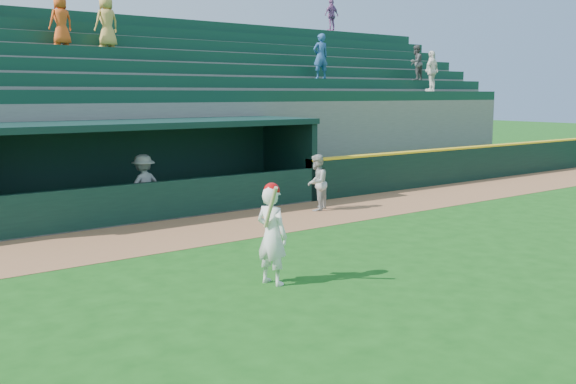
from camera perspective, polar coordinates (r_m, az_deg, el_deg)
name	(u,v)px	position (r m, az deg, el deg)	size (l,w,h in m)	color
ground	(343,276)	(11.39, 4.89, -7.46)	(120.00, 120.00, 0.00)	#154C13
warning_track	(204,229)	(15.27, -7.48, -3.30)	(40.00, 3.00, 0.01)	#935E3A
field_wall_right	(472,164)	(24.60, 16.07, 2.39)	(15.50, 0.30, 1.20)	black
wall_stripe_right	(473,147)	(24.54, 16.13, 3.85)	(15.50, 0.32, 0.06)	yellow
dugout_player_front	(317,183)	(17.48, 2.57, 0.83)	(0.75, 0.58, 1.54)	#A9A9A4
dugout_player_inside	(144,186)	(17.05, -12.70, 0.56)	(1.05, 0.60, 1.62)	#9E9E99
dugout	(146,161)	(17.81, -12.52, 2.68)	(9.40, 2.80, 2.46)	slate
stands	(85,118)	(21.97, -17.57, 6.29)	(34.50, 6.28, 7.40)	slate
batter_at_plate	(272,233)	(10.69, -1.44, -3.70)	(0.54, 0.82, 1.74)	silver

